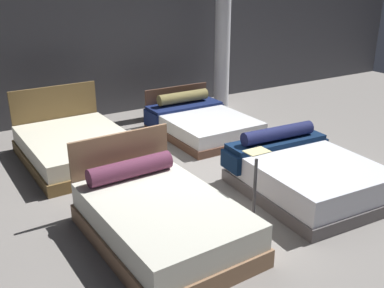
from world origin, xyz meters
name	(u,v)px	position (x,y,z in m)	size (l,w,h in m)	color
ground_plane	(192,180)	(0.00, 0.00, -0.01)	(18.00, 18.00, 0.02)	gray
showroom_back_wall	(95,33)	(0.00, 3.78, 1.75)	(18.00, 0.06, 3.50)	#47474C
bed_0	(160,218)	(-1.14, -1.19, 0.27)	(1.51, 2.18, 1.01)	#8E6A4C
bed_1	(306,175)	(1.12, -1.20, 0.27)	(1.73, 2.03, 0.78)	#575152
bed_2	(77,147)	(-1.23, 1.60, 0.23)	(1.67, 2.19, 1.04)	brown
bed_3	(201,122)	(1.21, 1.66, 0.22)	(1.55, 2.08, 0.73)	brown
price_sign	(254,196)	(0.00, -1.46, 0.36)	(0.28, 0.24, 0.95)	#3F3F44
support_pillar	(223,29)	(2.59, 2.95, 1.75)	(0.34, 0.34, 3.50)	silver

